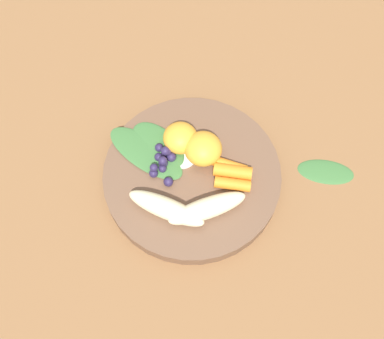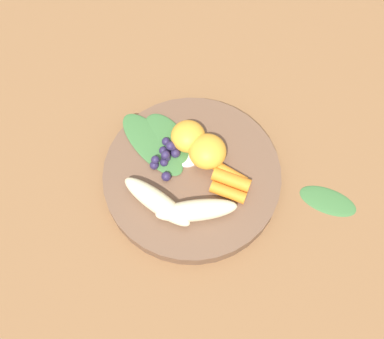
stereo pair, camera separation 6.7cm
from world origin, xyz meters
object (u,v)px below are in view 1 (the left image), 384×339
kale_leaf_stray (326,171)px  banana_peeled_right (166,208)px  banana_peeled_left (207,208)px  orange_segment_near (180,138)px  bowl (192,176)px

kale_leaf_stray → banana_peeled_right: bearing=-154.0°
banana_peeled_right → banana_peeled_left: bearing=23.4°
banana_peeled_right → orange_segment_near: bearing=103.7°
bowl → orange_segment_near: (-0.05, 0.01, 0.03)m
orange_segment_near → kale_leaf_stray: 0.23m
orange_segment_near → kale_leaf_stray: bearing=53.1°
bowl → orange_segment_near: 0.06m
bowl → banana_peeled_right: banana_peeled_right is taller
orange_segment_near → banana_peeled_left: bearing=-8.7°
banana_peeled_left → orange_segment_near: bearing=89.4°
banana_peeled_left → banana_peeled_right: same height
banana_peeled_right → orange_segment_near: (-0.09, 0.07, 0.00)m
banana_peeled_right → kale_leaf_stray: 0.25m
banana_peeled_right → kale_leaf_stray: bearing=40.5°
bowl → kale_leaf_stray: size_ratio=3.06×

